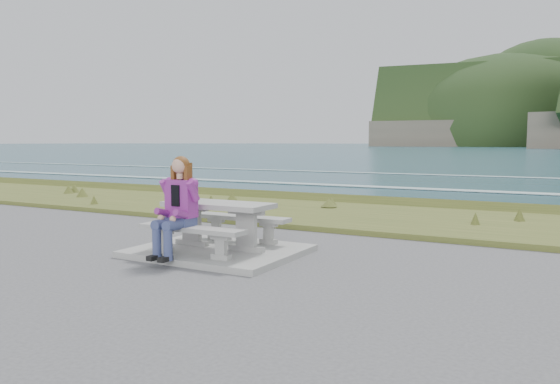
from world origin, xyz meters
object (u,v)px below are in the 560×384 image
(bench_seaward, at_px, (242,221))
(seated_woman, at_px, (175,220))
(picnic_table, at_px, (218,213))
(bench_landward, at_px, (192,233))

(bench_seaward, relative_size, seated_woman, 1.19)
(seated_woman, bearing_deg, picnic_table, 77.01)
(bench_landward, relative_size, bench_seaward, 1.00)
(bench_landward, bearing_deg, picnic_table, 90.00)
(bench_seaward, distance_m, seated_woman, 1.57)
(picnic_table, bearing_deg, bench_seaward, 90.00)
(picnic_table, distance_m, bench_seaward, 0.74)
(bench_seaward, xyz_separation_m, seated_woman, (-0.20, -1.54, 0.21))
(bench_landward, height_order, seated_woman, seated_woman)
(picnic_table, bearing_deg, bench_landward, -90.00)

